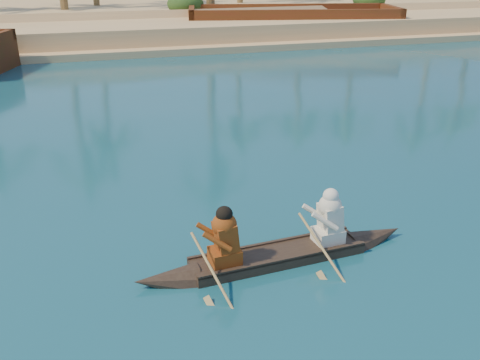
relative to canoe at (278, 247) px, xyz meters
name	(u,v)px	position (x,y,z in m)	size (l,w,h in m)	color
sandy_embankment	(14,8)	(-8.00, 45.45, 0.26)	(150.00, 51.00, 1.50)	#D9B07A
canoe	(278,247)	(0.00, 0.00, 0.00)	(5.17, 1.07, 1.41)	#36281D
barge_right	(293,24)	(10.48, 25.57, 0.50)	(13.91, 7.16, 2.21)	#5B2113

